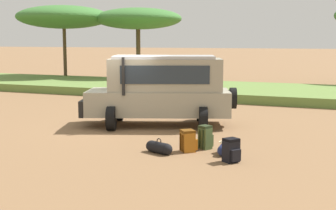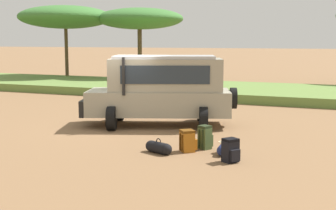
# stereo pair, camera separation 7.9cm
# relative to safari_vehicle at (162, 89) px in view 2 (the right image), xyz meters

# --- Properties ---
(ground_plane) EXTENTS (320.00, 320.00, 0.00)m
(ground_plane) POSITION_rel_safari_vehicle_xyz_m (-1.11, -0.83, -1.29)
(ground_plane) COLOR olive
(grass_bank) EXTENTS (120.00, 7.00, 0.44)m
(grass_bank) POSITION_rel_safari_vehicle_xyz_m (-1.11, 9.93, -1.07)
(grass_bank) COLOR olive
(grass_bank) RESTS_ON ground_plane
(safari_vehicle) EXTENTS (5.41, 3.76, 2.44)m
(safari_vehicle) POSITION_rel_safari_vehicle_xyz_m (0.00, 0.00, 0.00)
(safari_vehicle) COLOR gray
(safari_vehicle) RESTS_ON ground_plane
(backpack_beside_front_wheel) EXTENTS (0.48, 0.46, 0.59)m
(backpack_beside_front_wheel) POSITION_rel_safari_vehicle_xyz_m (3.59, -3.92, -1.01)
(backpack_beside_front_wheel) COLOR black
(backpack_beside_front_wheel) RESTS_ON ground_plane
(backpack_cluster_center) EXTENTS (0.40, 0.43, 0.65)m
(backpack_cluster_center) POSITION_rel_safari_vehicle_xyz_m (2.56, -2.83, -0.98)
(backpack_cluster_center) COLOR #42562D
(backpack_cluster_center) RESTS_ON ground_plane
(backpack_near_rear_wheel) EXTENTS (0.52, 0.51, 0.59)m
(backpack_near_rear_wheel) POSITION_rel_safari_vehicle_xyz_m (2.23, -3.31, -1.01)
(backpack_near_rear_wheel) COLOR #B26619
(backpack_near_rear_wheel) RESTS_ON ground_plane
(duffel_bag_low_black_case) EXTENTS (0.35, 0.81, 0.39)m
(duffel_bag_low_black_case) POSITION_rel_safari_vehicle_xyz_m (3.20, -3.18, -1.14)
(duffel_bag_low_black_case) COLOR navy
(duffel_bag_low_black_case) RESTS_ON ground_plane
(duffel_bag_soft_canvas) EXTENTS (0.84, 0.50, 0.40)m
(duffel_bag_soft_canvas) POSITION_rel_safari_vehicle_xyz_m (1.59, -3.79, -1.14)
(duffel_bag_soft_canvas) COLOR black
(duffel_bag_soft_canvas) RESTS_ON ground_plane
(acacia_tree_far_left) EXTENTS (6.52, 6.73, 5.40)m
(acacia_tree_far_left) POSITION_rel_safari_vehicle_xyz_m (-13.39, 13.27, 3.29)
(acacia_tree_far_left) COLOR brown
(acacia_tree_far_left) RESTS_ON ground_plane
(acacia_tree_left_mid) EXTENTS (6.18, 6.01, 5.22)m
(acacia_tree_left_mid) POSITION_rel_safari_vehicle_xyz_m (-8.42, 15.06, 3.16)
(acacia_tree_left_mid) COLOR brown
(acacia_tree_left_mid) RESTS_ON ground_plane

